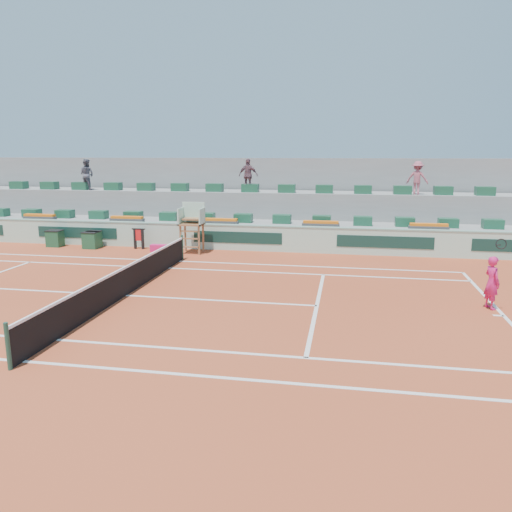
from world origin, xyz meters
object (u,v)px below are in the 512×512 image
object	(u,v)px
player_bag	(159,248)
umpire_chair	(192,221)
drink_cooler_a	(94,239)
tennis_player	(492,282)

from	to	relation	value
player_bag	umpire_chair	world-z (taller)	umpire_chair
drink_cooler_a	player_bag	bearing A→B (deg)	-7.17
player_bag	drink_cooler_a	xyz separation A→B (m)	(-3.60, 0.45, 0.25)
player_bag	drink_cooler_a	world-z (taller)	drink_cooler_a
player_bag	drink_cooler_a	distance (m)	3.64
drink_cooler_a	tennis_player	xyz separation A→B (m)	(16.97, -7.16, 0.41)
drink_cooler_a	tennis_player	size ratio (longest dim) A/B	0.37
umpire_chair	drink_cooler_a	distance (m)	5.44
player_bag	umpire_chair	xyz separation A→B (m)	(1.71, 0.08, 1.37)
tennis_player	drink_cooler_a	bearing A→B (deg)	157.12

